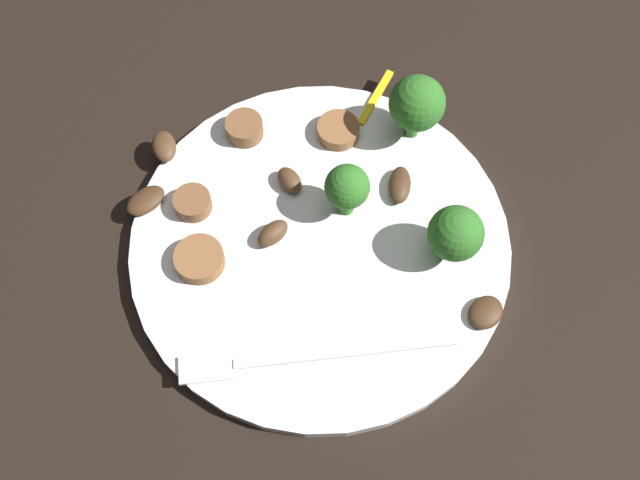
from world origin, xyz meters
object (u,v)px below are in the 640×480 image
broccoli_floret_2 (417,104)px  sausage_slice_1 (244,128)px  sausage_slice_0 (193,203)px  mushroom_1 (146,201)px  mushroom_0 (273,233)px  mushroom_5 (486,312)px  mushroom_4 (164,146)px  fork (297,358)px  broccoli_floret_1 (347,188)px  plate (320,244)px  sausage_slice_2 (338,130)px  mushroom_2 (290,180)px  sausage_slice_3 (199,259)px  pepper_strip_0 (376,98)px  mushroom_3 (400,185)px  broccoli_floret_0 (455,234)px

broccoli_floret_2 → sausage_slice_1: 0.13m
sausage_slice_0 → mushroom_1: 0.03m
mushroom_0 → mushroom_5: size_ratio=0.96×
sausage_slice_0 → mushroom_4: size_ratio=0.98×
fork → broccoli_floret_1: 0.12m
mushroom_5 → broccoli_floret_2: bearing=-92.8°
plate → sausage_slice_2: bearing=-117.3°
plate → mushroom_2: 0.05m
fork → broccoli_floret_2: size_ratio=3.17×
broccoli_floret_1 → sausage_slice_3: bearing=4.3°
pepper_strip_0 → mushroom_3: bearing=81.6°
sausage_slice_3 → pepper_strip_0: size_ratio=0.62×
mushroom_2 → mushroom_4: mushroom_2 is taller
plate → mushroom_0: (0.03, -0.01, 0.01)m
mushroom_4 → plate: bearing=128.8°
pepper_strip_0 → fork: bearing=55.8°
pepper_strip_0 → sausage_slice_0: bearing=16.8°
sausage_slice_2 → fork: bearing=62.2°
sausage_slice_2 → broccoli_floret_1: bearing=75.7°
broccoli_floret_2 → mushroom_4: broccoli_floret_2 is taller
fork → sausage_slice_0: 0.13m
fork → broccoli_floret_0: (-0.12, -0.04, 0.03)m
plate → mushroom_3: mushroom_3 is taller
mushroom_0 → pepper_strip_0: 0.14m
mushroom_1 → mushroom_4: 0.05m
mushroom_5 → sausage_slice_3: bearing=-29.6°
sausage_slice_2 → mushroom_4: bearing=-12.2°
mushroom_4 → pepper_strip_0: mushroom_4 is taller
mushroom_3 → broccoli_floret_2: bearing=-121.8°
sausage_slice_2 → pepper_strip_0: sausage_slice_2 is taller
plate → sausage_slice_0: sausage_slice_0 is taller
broccoli_floret_2 → mushroom_1: broccoli_floret_2 is taller
sausage_slice_3 → mushroom_0: size_ratio=1.38×
mushroom_4 → mushroom_0: bearing=120.3°
broccoli_floret_1 → mushroom_0: broccoli_floret_1 is taller
pepper_strip_0 → broccoli_floret_1: bearing=57.1°
broccoli_floret_1 → mushroom_2: bearing=-44.5°
sausage_slice_1 → fork: bearing=84.9°
mushroom_5 → pepper_strip_0: 0.19m
sausage_slice_3 → mushroom_0: 0.05m
sausage_slice_2 → sausage_slice_1: bearing=-19.1°
plate → fork: bearing=61.6°
broccoli_floret_2 → mushroom_2: bearing=8.1°
mushroom_2 → mushroom_5: 0.16m
broccoli_floret_1 → mushroom_3: 0.05m
mushroom_1 → mushroom_2: mushroom_2 is taller
mushroom_3 → mushroom_4: bearing=-29.3°
broccoli_floret_0 → plate: bearing=-24.5°
mushroom_3 → mushroom_5: mushroom_3 is taller
broccoli_floret_1 → sausage_slice_0: broccoli_floret_1 is taller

